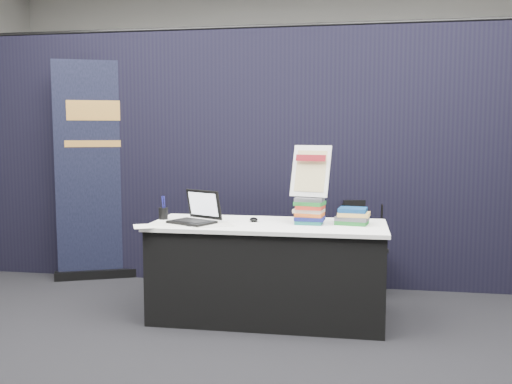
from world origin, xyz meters
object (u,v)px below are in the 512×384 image
object	(u,v)px
book_stack_short	(353,216)
pullup_banner	(101,183)
info_sign	(311,172)
stacking_chair	(362,242)
display_table	(268,271)
laptop	(193,215)
book_stack_tall	(310,211)

from	to	relation	value
book_stack_short	pullup_banner	xyz separation A→B (m)	(-2.45, 0.90, 0.13)
info_sign	stacking_chair	world-z (taller)	info_sign
pullup_banner	display_table	bearing A→B (deg)	-50.43
pullup_banner	laptop	bearing A→B (deg)	-62.37
display_table	book_stack_tall	bearing A→B (deg)	6.07
display_table	info_sign	size ratio (longest dim) A/B	4.40
book_stack_short	info_sign	size ratio (longest dim) A/B	0.61
display_table	book_stack_short	bearing A→B (deg)	4.65
laptop	pullup_banner	world-z (taller)	pullup_banner
stacking_chair	book_stack_short	bearing A→B (deg)	-111.47
book_stack_short	info_sign	bearing A→B (deg)	177.83
display_table	info_sign	bearing A→B (deg)	11.43
stacking_chair	pullup_banner	bearing A→B (deg)	162.73
book_stack_tall	pullup_banner	size ratio (longest dim) A/B	0.11
info_sign	pullup_banner	size ratio (longest dim) A/B	0.19
pullup_banner	stacking_chair	size ratio (longest dim) A/B	2.59
laptop	stacking_chair	xyz separation A→B (m)	(1.30, 0.95, -0.35)
display_table	stacking_chair	xyz separation A→B (m)	(0.73, 0.88, 0.08)
book_stack_short	stacking_chair	xyz separation A→B (m)	(0.08, 0.82, -0.35)
book_stack_tall	info_sign	world-z (taller)	info_sign
book_stack_short	pullup_banner	world-z (taller)	pullup_banner
display_table	info_sign	xyz separation A→B (m)	(0.32, 0.06, 0.77)
book_stack_short	pullup_banner	size ratio (longest dim) A/B	0.12
pullup_banner	book_stack_short	bearing A→B (deg)	-42.83
display_table	book_stack_short	distance (m)	0.78
laptop	info_sign	bearing A→B (deg)	35.47
book_stack_short	book_stack_tall	bearing A→B (deg)	-176.76
book_stack_tall	pullup_banner	distance (m)	2.32
laptop	book_stack_short	world-z (taller)	laptop
laptop	pullup_banner	distance (m)	1.61
laptop	book_stack_short	xyz separation A→B (m)	(1.22, 0.13, 0.00)
display_table	book_stack_tall	size ratio (longest dim) A/B	7.86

